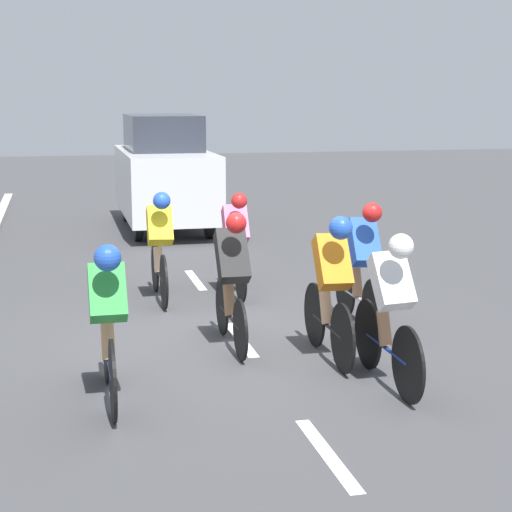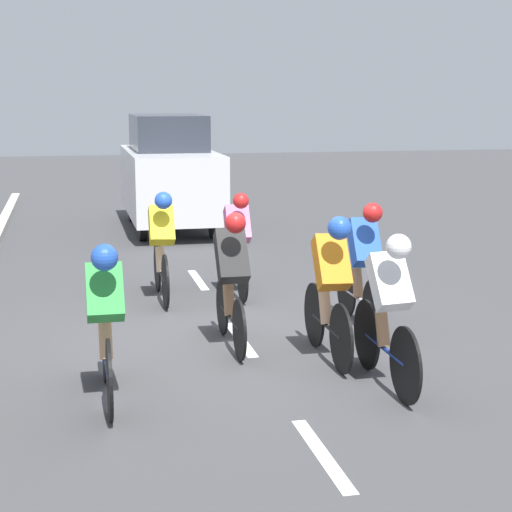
# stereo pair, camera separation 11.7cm
# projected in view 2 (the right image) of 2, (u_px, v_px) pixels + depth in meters

# --- Properties ---
(ground_plane) EXTENTS (60.00, 60.00, 0.00)m
(ground_plane) POSITION_uv_depth(u_px,v_px,m) (240.00, 338.00, 9.67)
(ground_plane) COLOR #424244
(lane_stripe_near) EXTENTS (0.12, 1.40, 0.01)m
(lane_stripe_near) POSITION_uv_depth(u_px,v_px,m) (322.00, 454.00, 6.56)
(lane_stripe_near) COLOR white
(lane_stripe_near) RESTS_ON ground
(lane_stripe_mid) EXTENTS (0.12, 1.40, 0.01)m
(lane_stripe_mid) POSITION_uv_depth(u_px,v_px,m) (240.00, 339.00, 9.63)
(lane_stripe_mid) COLOR white
(lane_stripe_mid) RESTS_ON ground
(lane_stripe_far) EXTENTS (0.12, 1.40, 0.01)m
(lane_stripe_far) POSITION_uv_depth(u_px,v_px,m) (198.00, 280.00, 12.70)
(lane_stripe_far) COLOR white
(lane_stripe_far) RESTS_ON ground
(cyclist_blue) EXTENTS (0.34, 1.63, 1.52)m
(cyclist_blue) POSITION_uv_depth(u_px,v_px,m) (363.00, 261.00, 9.95)
(cyclist_blue) COLOR black
(cyclist_blue) RESTS_ON ground
(cyclist_black) EXTENTS (0.32, 1.65, 1.52)m
(cyclist_black) POSITION_uv_depth(u_px,v_px,m) (231.00, 276.00, 9.15)
(cyclist_black) COLOR black
(cyclist_black) RESTS_ON ground
(cyclist_yellow) EXTENTS (0.34, 1.72, 1.49)m
(cyclist_yellow) POSITION_uv_depth(u_px,v_px,m) (162.00, 243.00, 11.29)
(cyclist_yellow) COLOR black
(cyclist_yellow) RESTS_ON ground
(cyclist_orange) EXTENTS (0.33, 1.65, 1.55)m
(cyclist_orange) POSITION_uv_depth(u_px,v_px,m) (331.00, 284.00, 8.70)
(cyclist_orange) COLOR black
(cyclist_orange) RESTS_ON ground
(cyclist_white) EXTENTS (0.34, 1.72, 1.51)m
(cyclist_white) POSITION_uv_depth(u_px,v_px,m) (388.00, 306.00, 7.91)
(cyclist_white) COLOR black
(cyclist_white) RESTS_ON ground
(cyclist_pink) EXTENTS (0.34, 1.61, 1.44)m
(cyclist_pink) POSITION_uv_depth(u_px,v_px,m) (237.00, 241.00, 11.60)
(cyclist_pink) COLOR black
(cyclist_pink) RESTS_ON ground
(cyclist_green) EXTENTS (0.32, 1.73, 1.49)m
(cyclist_green) POSITION_uv_depth(u_px,v_px,m) (105.00, 318.00, 7.52)
(cyclist_green) COLOR black
(cyclist_green) RESTS_ON ground
(support_car) EXTENTS (1.70, 4.22, 2.30)m
(support_car) POSITION_uv_depth(u_px,v_px,m) (169.00, 173.00, 17.34)
(support_car) COLOR black
(support_car) RESTS_ON ground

